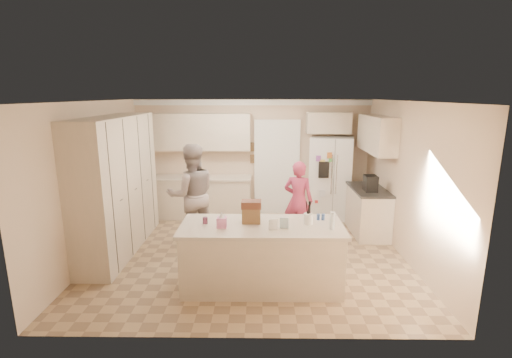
{
  "coord_description": "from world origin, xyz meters",
  "views": [
    {
      "loc": [
        0.18,
        -6.0,
        2.71
      ],
      "look_at": [
        0.1,
        0.35,
        1.25
      ],
      "focal_mm": 26.0,
      "sensor_mm": 36.0,
      "label": 1
    }
  ],
  "objects_px": {
    "island_base": "(262,257)",
    "teen_girl": "(298,201)",
    "coffee_maker": "(370,183)",
    "dollhouse_body": "(251,215)",
    "teen_boy": "(192,195)",
    "refrigerator": "(330,178)",
    "tissue_box": "(222,222)",
    "utensil_crock": "(308,219)"
  },
  "relations": [
    {
      "from": "coffee_maker",
      "to": "teen_girl",
      "type": "distance_m",
      "value": 1.4
    },
    {
      "from": "tissue_box",
      "to": "utensil_crock",
      "type": "bearing_deg",
      "value": 7.13
    },
    {
      "from": "refrigerator",
      "to": "teen_girl",
      "type": "height_order",
      "value": "refrigerator"
    },
    {
      "from": "tissue_box",
      "to": "coffee_maker",
      "type": "bearing_deg",
      "value": 37.57
    },
    {
      "from": "refrigerator",
      "to": "coffee_maker",
      "type": "height_order",
      "value": "refrigerator"
    },
    {
      "from": "refrigerator",
      "to": "dollhouse_body",
      "type": "relative_size",
      "value": 6.92
    },
    {
      "from": "tissue_box",
      "to": "refrigerator",
      "type": "bearing_deg",
      "value": 57.24
    },
    {
      "from": "coffee_maker",
      "to": "island_base",
      "type": "relative_size",
      "value": 0.14
    },
    {
      "from": "island_base",
      "to": "refrigerator",
      "type": "bearing_deg",
      "value": 63.95
    },
    {
      "from": "tissue_box",
      "to": "teen_boy",
      "type": "bearing_deg",
      "value": 113.29
    },
    {
      "from": "utensil_crock",
      "to": "dollhouse_body",
      "type": "height_order",
      "value": "dollhouse_body"
    },
    {
      "from": "tissue_box",
      "to": "island_base",
      "type": "bearing_deg",
      "value": 10.3
    },
    {
      "from": "coffee_maker",
      "to": "island_base",
      "type": "xyz_separation_m",
      "value": [
        -2.05,
        -1.9,
        -0.63
      ]
    },
    {
      "from": "utensil_crock",
      "to": "dollhouse_body",
      "type": "xyz_separation_m",
      "value": [
        -0.8,
        0.05,
        0.04
      ]
    },
    {
      "from": "island_base",
      "to": "teen_girl",
      "type": "height_order",
      "value": "teen_girl"
    },
    {
      "from": "teen_girl",
      "to": "dollhouse_body",
      "type": "bearing_deg",
      "value": 83.19
    },
    {
      "from": "teen_boy",
      "to": "refrigerator",
      "type": "bearing_deg",
      "value": -169.12
    },
    {
      "from": "teen_boy",
      "to": "utensil_crock",
      "type": "bearing_deg",
      "value": 123.17
    },
    {
      "from": "refrigerator",
      "to": "coffee_maker",
      "type": "relative_size",
      "value": 6.0
    },
    {
      "from": "teen_boy",
      "to": "island_base",
      "type": "bearing_deg",
      "value": 110.45
    },
    {
      "from": "dollhouse_body",
      "to": "teen_boy",
      "type": "relative_size",
      "value": 0.14
    },
    {
      "from": "coffee_maker",
      "to": "teen_boy",
      "type": "distance_m",
      "value": 3.33
    },
    {
      "from": "dollhouse_body",
      "to": "tissue_box",
      "type": "bearing_deg",
      "value": -153.43
    },
    {
      "from": "tissue_box",
      "to": "teen_girl",
      "type": "distance_m",
      "value": 2.28
    },
    {
      "from": "coffee_maker",
      "to": "teen_girl",
      "type": "xyz_separation_m",
      "value": [
        -1.36,
        -0.11,
        -0.31
      ]
    },
    {
      "from": "island_base",
      "to": "teen_girl",
      "type": "distance_m",
      "value": 1.95
    },
    {
      "from": "refrigerator",
      "to": "island_base",
      "type": "xyz_separation_m",
      "value": [
        -1.53,
        -3.14,
        -0.46
      ]
    },
    {
      "from": "refrigerator",
      "to": "island_base",
      "type": "bearing_deg",
      "value": -102.85
    },
    {
      "from": "refrigerator",
      "to": "tissue_box",
      "type": "height_order",
      "value": "refrigerator"
    },
    {
      "from": "refrigerator",
      "to": "dollhouse_body",
      "type": "xyz_separation_m",
      "value": [
        -1.68,
        -3.04,
        0.14
      ]
    },
    {
      "from": "utensil_crock",
      "to": "tissue_box",
      "type": "relative_size",
      "value": 1.07
    },
    {
      "from": "tissue_box",
      "to": "teen_boy",
      "type": "xyz_separation_m",
      "value": [
        -0.71,
        1.66,
        -0.07
      ]
    },
    {
      "from": "refrigerator",
      "to": "tissue_box",
      "type": "xyz_separation_m",
      "value": [
        -2.08,
        -3.24,
        0.1
      ]
    },
    {
      "from": "island_base",
      "to": "teen_boy",
      "type": "xyz_separation_m",
      "value": [
        -1.26,
        1.56,
        0.49
      ]
    },
    {
      "from": "coffee_maker",
      "to": "utensil_crock",
      "type": "height_order",
      "value": "coffee_maker"
    },
    {
      "from": "island_base",
      "to": "tissue_box",
      "type": "bearing_deg",
      "value": -169.7
    },
    {
      "from": "dollhouse_body",
      "to": "teen_boy",
      "type": "distance_m",
      "value": 1.84
    },
    {
      "from": "coffee_maker",
      "to": "teen_girl",
      "type": "height_order",
      "value": "teen_girl"
    },
    {
      "from": "teen_girl",
      "to": "coffee_maker",
      "type": "bearing_deg",
      "value": -155.95
    },
    {
      "from": "utensil_crock",
      "to": "tissue_box",
      "type": "distance_m",
      "value": 1.21
    },
    {
      "from": "island_base",
      "to": "utensil_crock",
      "type": "relative_size",
      "value": 14.67
    },
    {
      "from": "island_base",
      "to": "utensil_crock",
      "type": "bearing_deg",
      "value": 4.4
    }
  ]
}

